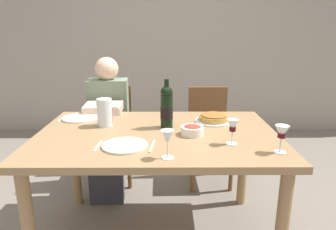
{
  "coord_description": "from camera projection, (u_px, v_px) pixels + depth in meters",
  "views": [
    {
      "loc": [
        0.06,
        -1.8,
        1.38
      ],
      "look_at": [
        0.07,
        0.0,
        0.87
      ],
      "focal_mm": 32.45,
      "sensor_mm": 36.0,
      "label": 1
    }
  ],
  "objects": [
    {
      "name": "wine_glass_centre",
      "position": [
        282.0,
        133.0,
        1.57
      ],
      "size": [
        0.07,
        0.07,
        0.15
      ],
      "color": "silver",
      "rests_on": "dining_table"
    },
    {
      "name": "wine_glass_right_diner",
      "position": [
        233.0,
        127.0,
        1.69
      ],
      "size": [
        0.07,
        0.07,
        0.14
      ],
      "color": "silver",
      "rests_on": "dining_table"
    },
    {
      "name": "knife_left_setting",
      "position": [
        152.0,
        146.0,
        1.68
      ],
      "size": [
        0.03,
        0.18,
        0.0
      ],
      "primitive_type": "cube",
      "rotation": [
        0.0,
        0.0,
        1.47
      ],
      "color": "silver",
      "rests_on": "dining_table"
    },
    {
      "name": "wine_bottle",
      "position": [
        167.0,
        107.0,
        1.96
      ],
      "size": [
        0.08,
        0.08,
        0.32
      ],
      "color": "black",
      "rests_on": "dining_table"
    },
    {
      "name": "spoon_right_setting",
      "position": [
        62.0,
        118.0,
        2.2
      ],
      "size": [
        0.02,
        0.16,
        0.0
      ],
      "primitive_type": "cube",
      "rotation": [
        0.0,
        0.0,
        1.55
      ],
      "color": "silver",
      "rests_on": "dining_table"
    },
    {
      "name": "knife_right_setting",
      "position": [
        101.0,
        118.0,
        2.2
      ],
      "size": [
        0.03,
        0.18,
        0.0
      ],
      "primitive_type": "cube",
      "rotation": [
        0.0,
        0.0,
        1.48
      ],
      "color": "silver",
      "rests_on": "dining_table"
    },
    {
      "name": "baked_tart",
      "position": [
        214.0,
        118.0,
        2.12
      ],
      "size": [
        0.26,
        0.26,
        0.06
      ],
      "color": "silver",
      "rests_on": "dining_table"
    },
    {
      "name": "chair_left",
      "position": [
        112.0,
        127.0,
        2.85
      ],
      "size": [
        0.42,
        0.42,
        0.87
      ],
      "rotation": [
        0.0,
        0.0,
        3.19
      ],
      "color": "brown",
      "rests_on": "ground"
    },
    {
      "name": "water_pitcher",
      "position": [
        105.0,
        114.0,
        2.01
      ],
      "size": [
        0.15,
        0.1,
        0.19
      ],
      "color": "silver",
      "rests_on": "dining_table"
    },
    {
      "name": "dinner_plate_right_setting",
      "position": [
        80.0,
        118.0,
        2.19
      ],
      "size": [
        0.25,
        0.25,
        0.01
      ],
      "primitive_type": "cylinder",
      "color": "white",
      "rests_on": "dining_table"
    },
    {
      "name": "chair_right",
      "position": [
        209.0,
        129.0,
        2.81
      ],
      "size": [
        0.41,
        0.41,
        0.87
      ],
      "rotation": [
        0.0,
        0.0,
        3.16
      ],
      "color": "brown",
      "rests_on": "ground"
    },
    {
      "name": "fork_left_setting",
      "position": [
        98.0,
        146.0,
        1.68
      ],
      "size": [
        0.02,
        0.16,
        0.0
      ],
      "primitive_type": "cube",
      "rotation": [
        0.0,
        0.0,
        1.53
      ],
      "color": "silver",
      "rests_on": "dining_table"
    },
    {
      "name": "dinner_plate_left_setting",
      "position": [
        125.0,
        145.0,
        1.68
      ],
      "size": [
        0.25,
        0.25,
        0.01
      ],
      "primitive_type": "cylinder",
      "color": "silver",
      "rests_on": "dining_table"
    },
    {
      "name": "wine_glass_left_diner",
      "position": [
        167.0,
        138.0,
        1.5
      ],
      "size": [
        0.07,
        0.07,
        0.15
      ],
      "color": "silver",
      "rests_on": "dining_table"
    },
    {
      "name": "diner_left",
      "position": [
        108.0,
        123.0,
        2.59
      ],
      "size": [
        0.35,
        0.51,
        1.16
      ],
      "rotation": [
        0.0,
        0.0,
        3.19
      ],
      "color": "gray",
      "rests_on": "ground"
    },
    {
      "name": "back_wall",
      "position": [
        162.0,
        28.0,
        4.01
      ],
      "size": [
        8.0,
        0.1,
        2.8
      ],
      "primitive_type": "cube",
      "color": "#A3998E",
      "rests_on": "ground"
    },
    {
      "name": "salad_bowl",
      "position": [
        192.0,
        130.0,
        1.86
      ],
      "size": [
        0.14,
        0.14,
        0.06
      ],
      "color": "white",
      "rests_on": "dining_table"
    },
    {
      "name": "dining_table",
      "position": [
        157.0,
        146.0,
        1.93
      ],
      "size": [
        1.5,
        1.0,
        0.76
      ],
      "color": "#9E7A51",
      "rests_on": "ground"
    }
  ]
}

